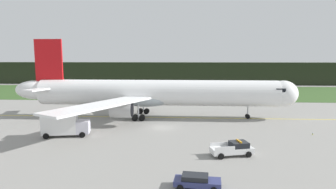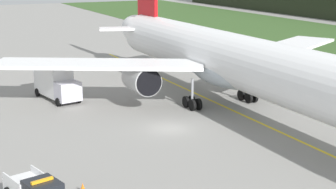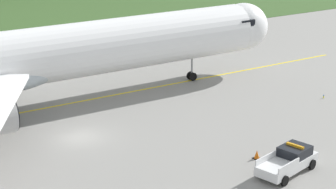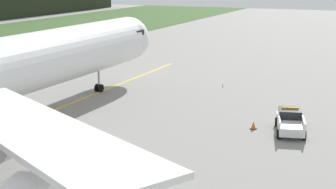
# 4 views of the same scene
# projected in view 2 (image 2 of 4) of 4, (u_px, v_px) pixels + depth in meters

# --- Properties ---
(ground) EXTENTS (320.00, 320.00, 0.00)m
(ground) POSITION_uv_depth(u_px,v_px,m) (170.00, 128.00, 47.03)
(ground) COLOR gray
(taxiway_centerline_main) EXTENTS (78.05, 0.61, 0.01)m
(taxiway_centerline_main) POSITION_uv_depth(u_px,v_px,m) (238.00, 113.00, 51.92)
(taxiway_centerline_main) COLOR yellow
(taxiway_centerline_main) RESTS_ON ground
(airliner) EXTENTS (58.53, 44.96, 16.18)m
(airliner) POSITION_uv_depth(u_px,v_px,m) (236.00, 62.00, 51.30)
(airliner) COLOR white
(airliner) RESTS_ON ground
(catering_truck) EXTENTS (7.48, 3.82, 3.76)m
(catering_truck) POSITION_uv_depth(u_px,v_px,m) (56.00, 82.00, 56.82)
(catering_truck) COLOR silver
(catering_truck) RESTS_ON ground
(apron_cone) EXTENTS (0.55, 0.55, 0.69)m
(apron_cone) POSITION_uv_depth(u_px,v_px,m) (83.00, 188.00, 33.67)
(apron_cone) COLOR black
(apron_cone) RESTS_ON ground
(taxiway_edge_light_west) EXTENTS (0.12, 0.12, 0.50)m
(taxiway_edge_light_west) POSITION_uv_depth(u_px,v_px,m) (73.00, 85.00, 62.70)
(taxiway_edge_light_west) COLOR yellow
(taxiway_edge_light_west) RESTS_ON ground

